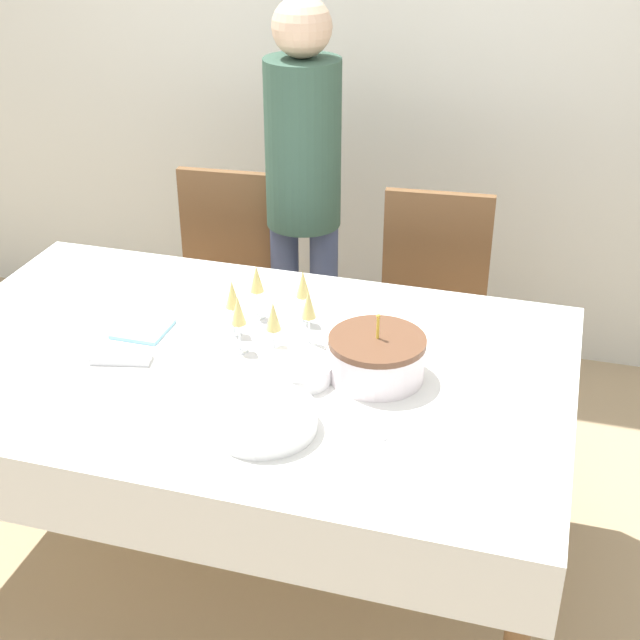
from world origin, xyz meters
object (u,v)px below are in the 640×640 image
object	(u,v)px
birthday_cake	(377,357)
champagne_tray	(268,316)
plate_stack_main	(263,419)
plate_stack_dessert	(296,370)
dining_chair_far_right	(431,312)
dining_chair_far_left	(224,284)
person_standing	(303,176)

from	to	relation	value
birthday_cake	champagne_tray	size ratio (longest dim) A/B	0.73
plate_stack_main	plate_stack_dessert	world-z (taller)	plate_stack_main
dining_chair_far_right	dining_chair_far_left	bearing A→B (deg)	179.99
birthday_cake	champagne_tray	distance (m)	0.37
dining_chair_far_right	birthday_cake	xyz separation A→B (m)	(-0.01, -0.89, 0.32)
dining_chair_far_left	person_standing	xyz separation A→B (m)	(0.31, 0.08, 0.45)
dining_chair_far_right	birthday_cake	world-z (taller)	birthday_cake
birthday_cake	champagne_tray	bearing A→B (deg)	161.76
birthday_cake	plate_stack_dessert	xyz separation A→B (m)	(-0.21, -0.07, -0.04)
plate_stack_main	plate_stack_dessert	bearing A→B (deg)	88.27
dining_chair_far_right	person_standing	bearing A→B (deg)	171.12
birthday_cake	person_standing	size ratio (longest dim) A/B	0.17
dining_chair_far_right	birthday_cake	bearing A→B (deg)	-90.59
dining_chair_far_right	plate_stack_dessert	size ratio (longest dim) A/B	4.68
birthday_cake	person_standing	bearing A→B (deg)	117.61
plate_stack_main	plate_stack_dessert	size ratio (longest dim) A/B	1.34
birthday_cake	plate_stack_main	xyz separation A→B (m)	(-0.22, -0.31, -0.03)
dining_chair_far_right	birthday_cake	size ratio (longest dim) A/B	3.57
birthday_cake	plate_stack_main	bearing A→B (deg)	-124.54
champagne_tray	plate_stack_main	distance (m)	0.45
dining_chair_far_right	plate_stack_dessert	distance (m)	1.02
birthday_cake	person_standing	distance (m)	1.11
birthday_cake	plate_stack_dessert	bearing A→B (deg)	-162.08
dining_chair_far_left	birthday_cake	size ratio (longest dim) A/B	3.57
plate_stack_main	plate_stack_dessert	xyz separation A→B (m)	(0.01, 0.25, -0.00)
champagne_tray	birthday_cake	bearing A→B (deg)	-18.24
dining_chair_far_left	dining_chair_far_right	bearing A→B (deg)	-0.01
champagne_tray	plate_stack_main	bearing A→B (deg)	-72.56
birthday_cake	plate_stack_main	size ratio (longest dim) A/B	0.98
plate_stack_dessert	champagne_tray	bearing A→B (deg)	127.86
dining_chair_far_left	birthday_cake	bearing A→B (deg)	-47.52
dining_chair_far_left	plate_stack_main	bearing A→B (deg)	-63.54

